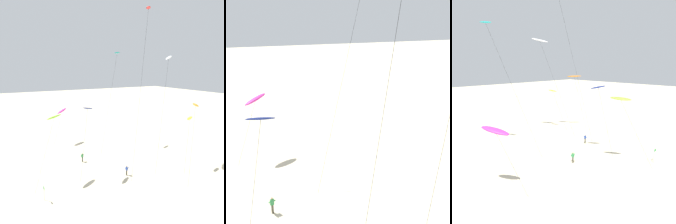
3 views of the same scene
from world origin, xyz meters
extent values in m
plane|color=beige|center=(0.00, 0.00, 0.00)|extent=(260.00, 260.00, 0.00)
ellipsoid|color=#8CD833|center=(3.54, -1.17, 9.75)|extent=(2.13, 2.79, 0.73)
cylinder|color=#262626|center=(4.96, -3.05, 4.82)|extent=(2.88, 3.80, 9.64)
ellipsoid|color=orange|center=(13.69, 16.78, 11.64)|extent=(2.75, 2.59, 0.50)
cylinder|color=#262626|center=(14.51, 15.69, 5.77)|extent=(1.68, 2.21, 11.55)
ellipsoid|color=navy|center=(4.87, 3.64, 10.86)|extent=(1.60, 2.31, 0.77)
cylinder|color=#262626|center=(5.63, 2.62, 5.39)|extent=(1.57, 2.06, 10.79)
ellipsoid|color=white|center=(5.88, 18.52, 18.64)|extent=(2.50, 3.18, 1.13)
cylinder|color=#262626|center=(7.94, 15.79, 9.27)|extent=(4.15, 5.48, 18.55)
ellipsoid|color=#D8339E|center=(-12.17, 4.13, 7.39)|extent=(2.64, 3.12, 1.38)
cylinder|color=#262626|center=(-11.15, 2.78, 3.61)|extent=(2.07, 2.73, 7.23)
ellipsoid|color=red|center=(6.06, 13.63, 25.98)|extent=(2.26, 2.13, 0.75)
cylinder|color=#262626|center=(8.00, 11.07, 12.94)|extent=(3.91, 5.15, 25.88)
ellipsoid|color=yellow|center=(10.23, 19.83, 8.60)|extent=(1.25, 2.00, 0.52)
cylinder|color=#262626|center=(11.16, 18.60, 4.25)|extent=(1.89, 2.49, 8.50)
ellipsoid|color=teal|center=(-6.64, 15.38, 20.19)|extent=(1.34, 2.12, 0.55)
cylinder|color=#262626|center=(-4.23, 12.19, 10.05)|extent=(4.86, 6.42, 20.12)
cylinder|color=#4C4738|center=(8.12, 8.75, 0.44)|extent=(0.22, 0.22, 0.88)
cube|color=#2D4CA5|center=(8.12, 8.75, 1.17)|extent=(0.35, 0.22, 0.58)
sphere|color=tan|center=(8.12, 8.75, 1.57)|extent=(0.20, 0.20, 0.20)
cylinder|color=#2D4CA5|center=(8.34, 8.77, 1.22)|extent=(0.12, 0.51, 0.39)
cylinder|color=#2D4CA5|center=(7.90, 8.74, 1.22)|extent=(0.12, 0.51, 0.39)
cylinder|color=#4C4738|center=(0.08, 4.27, 0.44)|extent=(0.22, 0.22, 0.88)
cube|color=#338C4C|center=(0.08, 4.27, 1.17)|extent=(0.31, 0.39, 0.58)
sphere|color=tan|center=(0.08, 4.27, 1.57)|extent=(0.20, 0.20, 0.20)
cylinder|color=#338C4C|center=(0.16, 4.06, 1.22)|extent=(0.50, 0.27, 0.39)
cylinder|color=#338C4C|center=(0.00, 4.47, 1.22)|extent=(0.50, 0.27, 0.39)
cylinder|color=gray|center=(8.52, -4.09, 1.05)|extent=(0.05, 0.05, 2.10)
cube|color=green|center=(8.80, -4.09, 1.90)|extent=(0.52, 0.03, 0.36)
camera|label=1|loc=(33.73, -7.78, 16.67)|focal=33.15mm
camera|label=2|loc=(24.44, 2.58, 17.72)|focal=49.59mm
camera|label=3|loc=(-24.58, -18.78, 14.51)|focal=39.16mm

